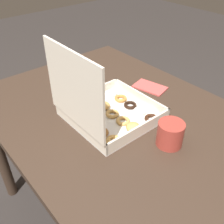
% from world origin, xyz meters
% --- Properties ---
extents(ground_plane, '(8.00, 8.00, 0.00)m').
position_xyz_m(ground_plane, '(0.00, 0.00, 0.00)').
color(ground_plane, '#2D2826').
extents(dining_table, '(1.10, 0.84, 0.70)m').
position_xyz_m(dining_table, '(0.00, 0.00, 0.61)').
color(dining_table, '#38281E').
rests_on(dining_table, ground_plane).
extents(donut_box, '(0.31, 0.32, 0.32)m').
position_xyz_m(donut_box, '(-0.02, 0.07, 0.77)').
color(donut_box, silver).
rests_on(donut_box, dining_table).
extents(coffee_mug, '(0.09, 0.09, 0.09)m').
position_xyz_m(coffee_mug, '(-0.26, -0.02, 0.75)').
color(coffee_mug, '#A3382D').
rests_on(coffee_mug, dining_table).
extents(paper_napkin, '(0.16, 0.12, 0.01)m').
position_xyz_m(paper_napkin, '(0.04, -0.24, 0.71)').
color(paper_napkin, '#CC4C47').
rests_on(paper_napkin, dining_table).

